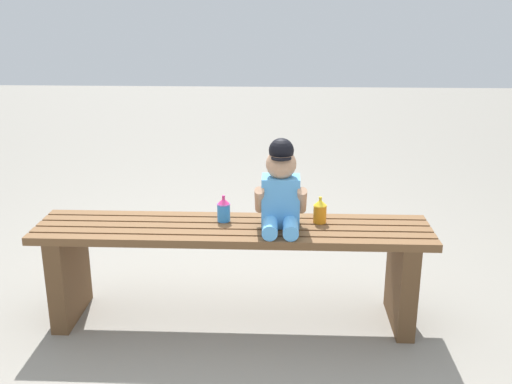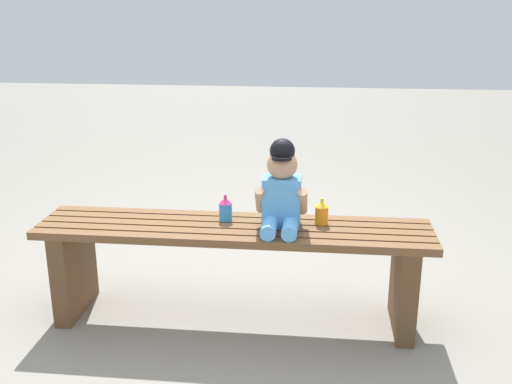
{
  "view_description": "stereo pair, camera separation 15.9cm",
  "coord_description": "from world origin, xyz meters",
  "views": [
    {
      "loc": [
        0.22,
        -2.54,
        1.46
      ],
      "look_at": [
        0.11,
        -0.05,
        0.65
      ],
      "focal_mm": 42.19,
      "sensor_mm": 36.0,
      "label": 1
    },
    {
      "loc": [
        0.37,
        -2.53,
        1.46
      ],
      "look_at": [
        0.11,
        -0.05,
        0.65
      ],
      "focal_mm": 42.19,
      "sensor_mm": 36.0,
      "label": 2
    }
  ],
  "objects": [
    {
      "name": "ground_plane",
      "position": [
        0.0,
        0.0,
        0.0
      ],
      "size": [
        16.0,
        16.0,
        0.0
      ],
      "primitive_type": "plane",
      "color": "gray"
    },
    {
      "name": "sippy_cup_right",
      "position": [
        0.4,
        0.06,
        0.53
      ],
      "size": [
        0.06,
        0.06,
        0.12
      ],
      "color": "orange",
      "rests_on": "park_bench"
    },
    {
      "name": "child_figure",
      "position": [
        0.22,
        0.01,
        0.65
      ],
      "size": [
        0.23,
        0.27,
        0.4
      ],
      "color": "#59A5E5",
      "rests_on": "park_bench"
    },
    {
      "name": "sippy_cup_left",
      "position": [
        -0.05,
        0.06,
        0.53
      ],
      "size": [
        0.06,
        0.06,
        0.12
      ],
      "color": "#338CE5",
      "rests_on": "park_bench"
    },
    {
      "name": "park_bench",
      "position": [
        0.0,
        -0.0,
        0.32
      ],
      "size": [
        1.8,
        0.37,
        0.47
      ],
      "color": "brown",
      "rests_on": "ground_plane"
    }
  ]
}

